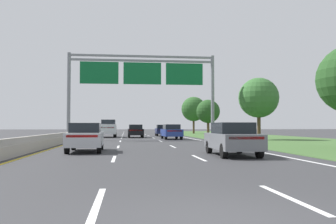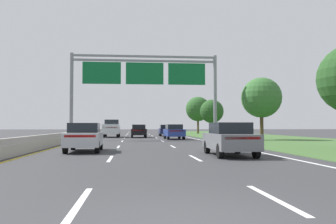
# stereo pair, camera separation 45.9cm
# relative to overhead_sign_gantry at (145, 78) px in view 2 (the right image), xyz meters

# --- Properties ---
(ground_plane) EXTENTS (220.00, 220.00, 0.00)m
(ground_plane) POSITION_rel_overhead_sign_gantry_xyz_m (-0.30, 3.18, -6.29)
(ground_plane) COLOR #333335
(lane_striping) EXTENTS (11.96, 106.00, 0.01)m
(lane_striping) POSITION_rel_overhead_sign_gantry_xyz_m (-0.30, 2.72, -6.29)
(lane_striping) COLOR white
(lane_striping) RESTS_ON ground
(grass_verge_right) EXTENTS (14.00, 110.00, 0.02)m
(grass_verge_right) POSITION_rel_overhead_sign_gantry_xyz_m (13.65, 3.18, -6.28)
(grass_verge_right) COLOR #3D602D
(grass_verge_right) RESTS_ON ground
(median_barrier_concrete) EXTENTS (0.60, 110.00, 0.85)m
(median_barrier_concrete) POSITION_rel_overhead_sign_gantry_xyz_m (-6.90, 3.18, -5.94)
(median_barrier_concrete) COLOR #A8A399
(median_barrier_concrete) RESTS_ON ground
(overhead_sign_gantry) EXTENTS (15.06, 0.42, 8.78)m
(overhead_sign_gantry) POSITION_rel_overhead_sign_gantry_xyz_m (0.00, 0.00, 0.00)
(overhead_sign_gantry) COLOR gray
(overhead_sign_gantry) RESTS_ON ground
(pickup_truck_white) EXTENTS (2.03, 5.41, 2.20)m
(pickup_truck_white) POSITION_rel_overhead_sign_gantry_xyz_m (-3.85, 9.03, -5.22)
(pickup_truck_white) COLOR silver
(pickup_truck_white) RESTS_ON ground
(car_navy_right_lane_sedan) EXTENTS (1.90, 4.43, 1.57)m
(car_navy_right_lane_sedan) POSITION_rel_overhead_sign_gantry_xyz_m (3.41, 13.71, -5.47)
(car_navy_right_lane_sedan) COLOR #161E47
(car_navy_right_lane_sedan) RESTS_ON ground
(car_black_centre_lane_sedan) EXTENTS (1.85, 4.41, 1.57)m
(car_black_centre_lane_sedan) POSITION_rel_overhead_sign_gantry_xyz_m (-0.49, 7.29, -5.47)
(car_black_centre_lane_sedan) COLOR black
(car_black_centre_lane_sedan) RESTS_ON ground
(car_silver_left_lane_sedan) EXTENTS (1.94, 4.45, 1.57)m
(car_silver_left_lane_sedan) POSITION_rel_overhead_sign_gantry_xyz_m (-3.84, -16.71, -5.47)
(car_silver_left_lane_sedan) COLOR #B2B5BA
(car_silver_left_lane_sedan) RESTS_ON ground
(car_blue_right_lane_sedan) EXTENTS (1.94, 4.45, 1.57)m
(car_blue_right_lane_sedan) POSITION_rel_overhead_sign_gantry_xyz_m (3.17, 1.36, -5.47)
(car_blue_right_lane_sedan) COLOR navy
(car_blue_right_lane_sedan) RESTS_ON ground
(car_grey_right_lane_sedan) EXTENTS (1.88, 4.42, 1.57)m
(car_grey_right_lane_sedan) POSITION_rel_overhead_sign_gantry_xyz_m (3.40, -20.22, -5.47)
(car_grey_right_lane_sedan) COLOR slate
(car_grey_right_lane_sedan) RESTS_ON ground
(roadside_tree_mid) EXTENTS (4.12, 4.12, 6.37)m
(roadside_tree_mid) POSITION_rel_overhead_sign_gantry_xyz_m (11.90, -1.09, -2.00)
(roadside_tree_mid) COLOR #4C3823
(roadside_tree_mid) RESTS_ON ground
(roadside_tree_far) EXTENTS (3.33, 3.33, 5.14)m
(roadside_tree_far) POSITION_rel_overhead_sign_gantry_xyz_m (9.93, 13.50, -2.84)
(roadside_tree_far) COLOR #4C3823
(roadside_tree_far) RESTS_ON ground
(roadside_tree_distant) EXTENTS (4.47, 4.47, 6.73)m
(roadside_tree_distant) POSITION_rel_overhead_sign_gantry_xyz_m (10.63, 28.44, -1.81)
(roadside_tree_distant) COLOR #4C3823
(roadside_tree_distant) RESTS_ON ground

